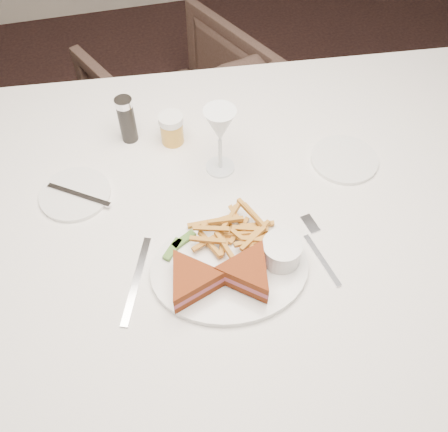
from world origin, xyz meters
TOP-DOWN VIEW (x-y plane):
  - ground at (0.00, 0.00)m, footprint 5.00×5.00m
  - table at (-0.17, 0.27)m, footprint 1.65×1.19m
  - chair_far at (-0.11, 1.21)m, footprint 0.76×0.74m
  - table_setting at (-0.18, 0.21)m, footprint 0.79×0.64m

SIDE VIEW (x-z plane):
  - ground at x=0.00m, z-range 0.00..0.00m
  - chair_far at x=-0.11m, z-range 0.00..0.60m
  - table at x=-0.17m, z-range 0.00..0.75m
  - table_setting at x=-0.18m, z-range 0.70..0.88m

